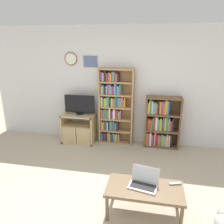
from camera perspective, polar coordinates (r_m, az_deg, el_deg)
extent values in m
plane|color=#BCAD93|center=(3.35, -4.56, -24.28)|extent=(18.00, 18.00, 0.00)
cube|color=silver|center=(4.92, 2.51, 6.69)|extent=(6.16, 0.06, 2.60)
torus|color=olive|center=(5.10, -10.69, 13.49)|extent=(0.30, 0.03, 0.30)
cylinder|color=white|center=(5.10, -10.69, 13.49)|extent=(0.25, 0.02, 0.25)
cube|color=silver|center=(4.96, -5.63, 13.00)|extent=(0.35, 0.01, 0.27)
cube|color=slate|center=(4.96, -5.65, 13.00)|extent=(0.32, 0.02, 0.25)
cube|color=tan|center=(5.29, -12.27, -3.79)|extent=(0.04, 0.44, 0.67)
cube|color=tan|center=(5.06, -4.80, -4.43)|extent=(0.04, 0.44, 0.67)
cube|color=tan|center=(5.06, -8.78, -0.77)|extent=(0.75, 0.44, 0.04)
cube|color=tan|center=(5.29, -8.46, -7.32)|extent=(0.75, 0.44, 0.04)
cube|color=tan|center=(5.14, -8.65, -3.42)|extent=(0.68, 0.41, 0.04)
cube|color=tan|center=(5.09, -11.15, -6.03)|extent=(0.32, 0.02, 0.37)
cube|color=tan|center=(4.98, -7.51, -6.39)|extent=(0.32, 0.02, 0.37)
cylinder|color=black|center=(5.05, -8.35, -0.31)|extent=(0.18, 0.18, 0.04)
cube|color=black|center=(4.99, -8.47, 2.11)|extent=(0.69, 0.05, 0.40)
cube|color=black|center=(4.97, -8.57, 2.03)|extent=(0.65, 0.01, 0.37)
cube|color=tan|center=(4.95, -3.08, 1.49)|extent=(0.04, 0.24, 1.72)
cube|color=tan|center=(4.83, 5.38, 1.03)|extent=(0.04, 0.24, 1.72)
cube|color=tan|center=(4.98, 1.32, 1.62)|extent=(0.77, 0.02, 1.72)
cube|color=tan|center=(5.18, 1.04, -7.71)|extent=(0.70, 0.21, 0.04)
cube|color=tan|center=(5.06, 1.06, -4.84)|extent=(0.70, 0.21, 0.04)
cube|color=tan|center=(4.96, 1.08, -1.84)|extent=(0.70, 0.21, 0.04)
cube|color=tan|center=(4.87, 1.10, 1.27)|extent=(0.70, 0.21, 0.04)
cube|color=tan|center=(4.80, 1.12, 4.48)|extent=(0.70, 0.21, 0.04)
cube|color=tan|center=(4.75, 1.14, 7.78)|extent=(0.70, 0.21, 0.04)
cube|color=tan|center=(4.71, 1.16, 11.14)|extent=(0.70, 0.21, 0.04)
cube|color=#5B9389|center=(5.20, -2.58, -6.20)|extent=(0.02, 0.17, 0.20)
cube|color=#2856A8|center=(5.19, -2.32, -6.29)|extent=(0.02, 0.18, 0.19)
cube|color=#232328|center=(5.18, -1.98, -6.19)|extent=(0.03, 0.17, 0.21)
cube|color=#9E4293|center=(5.18, -1.69, -6.30)|extent=(0.02, 0.16, 0.19)
cube|color=#232328|center=(5.17, -1.34, -6.31)|extent=(0.04, 0.17, 0.20)
cube|color=orange|center=(5.16, -0.88, -6.24)|extent=(0.03, 0.17, 0.22)
cube|color=gold|center=(5.15, -0.53, -6.25)|extent=(0.03, 0.17, 0.22)
cube|color=#2856A8|center=(5.16, -0.14, -6.47)|extent=(0.04, 0.17, 0.18)
cube|color=#232328|center=(5.14, 0.24, -6.32)|extent=(0.03, 0.18, 0.22)
cube|color=#759EB7|center=(5.14, 0.51, -6.39)|extent=(0.02, 0.19, 0.21)
cube|color=#5B9389|center=(5.13, 0.71, -6.42)|extent=(0.02, 0.19, 0.21)
cube|color=gold|center=(5.14, 1.09, -6.59)|extent=(0.04, 0.16, 0.18)
cube|color=#388947|center=(5.13, 1.47, -6.45)|extent=(0.03, 0.16, 0.21)
cube|color=#B75B70|center=(5.12, 1.87, -6.59)|extent=(0.04, 0.19, 0.19)
cube|color=gold|center=(5.09, -2.52, -3.22)|extent=(0.03, 0.15, 0.21)
cube|color=gold|center=(5.09, -2.21, -3.47)|extent=(0.02, 0.17, 0.17)
cube|color=#93704C|center=(5.08, -1.92, -3.29)|extent=(0.03, 0.16, 0.21)
cube|color=#232328|center=(5.07, -1.63, -3.26)|extent=(0.02, 0.16, 0.22)
cube|color=#2856A8|center=(5.06, -1.40, -3.26)|extent=(0.03, 0.19, 0.23)
cube|color=white|center=(5.06, -1.06, -3.45)|extent=(0.03, 0.17, 0.19)
cube|color=#232328|center=(5.05, -0.69, -3.42)|extent=(0.04, 0.17, 0.20)
cube|color=#5B9389|center=(5.04, -0.32, -3.30)|extent=(0.02, 0.17, 0.23)
cube|color=#388947|center=(5.04, 0.03, -3.43)|extent=(0.04, 0.17, 0.21)
cube|color=#2856A8|center=(5.04, 0.37, -3.43)|extent=(0.02, 0.17, 0.21)
cube|color=#9E4293|center=(5.03, 0.61, -3.40)|extent=(0.02, 0.18, 0.23)
cube|color=#5B9389|center=(5.04, 1.01, -3.65)|extent=(0.04, 0.15, 0.18)
cube|color=#232328|center=(5.02, 1.49, -3.50)|extent=(0.04, 0.17, 0.22)
cube|color=orange|center=(4.99, -2.67, -0.19)|extent=(0.02, 0.18, 0.22)
cube|color=#9E4293|center=(4.99, -2.37, -0.33)|extent=(0.04, 0.18, 0.20)
cube|color=#388947|center=(4.98, -1.90, -0.31)|extent=(0.04, 0.19, 0.21)
cube|color=#388947|center=(4.97, -1.45, -0.24)|extent=(0.04, 0.18, 0.22)
cube|color=#B75B70|center=(4.97, -1.05, -0.40)|extent=(0.03, 0.17, 0.20)
cube|color=#93704C|center=(4.95, -0.76, -0.27)|extent=(0.02, 0.18, 0.23)
cube|color=white|center=(4.95, -0.46, -0.24)|extent=(0.03, 0.18, 0.23)
cube|color=#232328|center=(4.95, -0.11, -0.41)|extent=(0.02, 0.17, 0.21)
cube|color=#9E4293|center=(4.95, 0.24, -0.58)|extent=(0.03, 0.17, 0.18)
cube|color=white|center=(4.93, 0.66, -0.36)|extent=(0.04, 0.18, 0.23)
cube|color=red|center=(4.93, 1.06, -0.48)|extent=(0.02, 0.17, 0.21)
cube|color=red|center=(4.93, 1.35, -0.51)|extent=(0.02, 0.17, 0.20)
cube|color=#388947|center=(4.93, 1.62, -0.57)|extent=(0.02, 0.15, 0.19)
cube|color=#5B9389|center=(4.92, 1.99, -0.66)|extent=(0.04, 0.17, 0.18)
cube|color=#B75B70|center=(4.92, 2.36, -0.55)|extent=(0.02, 0.16, 0.21)
cube|color=white|center=(4.92, -2.57, 2.84)|extent=(0.04, 0.16, 0.20)
cube|color=#388947|center=(4.91, -2.08, 2.66)|extent=(0.04, 0.18, 0.18)
cube|color=gold|center=(4.89, -1.63, 2.69)|extent=(0.03, 0.18, 0.19)
cube|color=#759EB7|center=(4.89, -1.21, 2.78)|extent=(0.04, 0.18, 0.21)
cube|color=#388947|center=(4.87, -0.75, 2.88)|extent=(0.04, 0.19, 0.23)
cube|color=#232328|center=(4.87, -0.34, 2.73)|extent=(0.03, 0.17, 0.20)
cube|color=gold|center=(4.87, 0.10, 2.65)|extent=(0.04, 0.17, 0.19)
cube|color=#B75B70|center=(4.86, 0.58, 2.61)|extent=(0.04, 0.17, 0.19)
cube|color=#388947|center=(4.85, 0.99, 2.84)|extent=(0.03, 0.16, 0.23)
cube|color=#2856A8|center=(4.85, 1.43, 2.70)|extent=(0.04, 0.15, 0.21)
cube|color=#5B9389|center=(4.84, 1.87, 2.71)|extent=(0.03, 0.17, 0.22)
cube|color=#93704C|center=(4.83, 2.34, 2.64)|extent=(0.04, 0.17, 0.21)
cube|color=#B75B70|center=(4.83, 2.78, 2.73)|extent=(0.03, 0.17, 0.23)
cube|color=#5B9389|center=(4.83, 3.12, 2.45)|extent=(0.02, 0.17, 0.19)
cube|color=orange|center=(4.82, 3.44, 2.70)|extent=(0.03, 0.16, 0.23)
cube|color=#93704C|center=(4.85, -2.72, 6.21)|extent=(0.02, 0.17, 0.23)
cube|color=white|center=(4.85, -2.42, 5.84)|extent=(0.02, 0.18, 0.17)
cube|color=#5B9389|center=(4.84, -2.13, 6.02)|extent=(0.02, 0.18, 0.20)
cube|color=#232328|center=(4.84, -1.73, 5.86)|extent=(0.04, 0.17, 0.18)
cube|color=#759EB7|center=(4.83, -1.24, 5.90)|extent=(0.03, 0.16, 0.19)
cube|color=#9E4293|center=(4.82, -0.79, 6.04)|extent=(0.03, 0.16, 0.21)
cube|color=#5B9389|center=(4.81, -0.40, 6.05)|extent=(0.03, 0.16, 0.22)
cube|color=#5B9389|center=(4.81, -0.07, 5.81)|extent=(0.02, 0.16, 0.18)
cube|color=#9E4293|center=(4.81, 0.19, 5.84)|extent=(0.02, 0.16, 0.19)
cube|color=#9E4293|center=(4.80, 0.53, 5.76)|extent=(0.03, 0.15, 0.17)
cube|color=#759EB7|center=(4.79, 0.90, 6.06)|extent=(0.03, 0.17, 0.23)
cube|color=#2856A8|center=(4.78, 1.32, 6.03)|extent=(0.03, 0.17, 0.23)
cube|color=#5B9389|center=(4.78, 1.73, 5.77)|extent=(0.03, 0.18, 0.19)
cube|color=#9E4293|center=(4.77, 2.13, 5.95)|extent=(0.02, 0.19, 0.22)
cube|color=#388947|center=(4.77, 2.46, 5.98)|extent=(0.03, 0.15, 0.22)
cube|color=#9E4293|center=(4.81, -2.68, 9.31)|extent=(0.03, 0.15, 0.20)
cube|color=#759EB7|center=(4.79, -2.21, 9.20)|extent=(0.04, 0.17, 0.18)
cube|color=#232328|center=(4.78, -1.65, 9.47)|extent=(0.04, 0.16, 0.23)
cube|color=red|center=(4.77, -1.22, 9.12)|extent=(0.03, 0.18, 0.18)
cube|color=red|center=(4.77, -0.83, 9.19)|extent=(0.02, 0.17, 0.19)
cube|color=#5B9389|center=(4.76, -0.50, 9.21)|extent=(0.03, 0.18, 0.19)
cube|color=orange|center=(4.75, -0.17, 9.11)|extent=(0.02, 0.19, 0.18)
cube|color=#5B9389|center=(4.76, 0.28, 9.31)|extent=(0.04, 0.15, 0.21)
cube|color=#93704C|center=(4.74, 0.69, 9.17)|extent=(0.02, 0.18, 0.19)
cube|color=#9E4293|center=(4.74, 0.96, 9.33)|extent=(0.02, 0.15, 0.22)
cube|color=#93704C|center=(4.74, 1.30, 9.03)|extent=(0.03, 0.17, 0.17)
cube|color=#232328|center=(4.74, 1.72, 9.03)|extent=(0.04, 0.16, 0.17)
cube|color=brown|center=(4.88, 8.85, -2.47)|extent=(0.04, 0.28, 1.14)
cube|color=brown|center=(4.92, 17.22, -2.94)|extent=(0.04, 0.28, 1.14)
cube|color=brown|center=(5.01, 13.01, -2.20)|extent=(0.75, 0.02, 1.14)
cube|color=brown|center=(5.10, 12.61, -8.56)|extent=(0.68, 0.24, 0.04)
cube|color=brown|center=(4.95, 12.90, -4.72)|extent=(0.68, 0.24, 0.04)
cube|color=brown|center=(4.83, 13.19, -0.66)|extent=(0.68, 0.24, 0.04)
cube|color=brown|center=(4.73, 13.51, 3.60)|extent=(0.68, 0.24, 0.04)
cube|color=orange|center=(5.03, 9.13, -6.61)|extent=(0.04, 0.21, 0.30)
cube|color=#9E4293|center=(5.04, 9.52, -6.78)|extent=(0.03, 0.22, 0.27)
cube|color=white|center=(5.03, 9.98, -6.62)|extent=(0.04, 0.22, 0.31)
cube|color=orange|center=(5.05, 10.38, -6.92)|extent=(0.02, 0.19, 0.25)
cube|color=#9E4293|center=(5.05, 10.64, -6.88)|extent=(0.02, 0.17, 0.25)
cube|color=#9E4293|center=(5.04, 10.90, -6.85)|extent=(0.02, 0.21, 0.27)
cube|color=white|center=(5.04, 11.12, -6.64)|extent=(0.02, 0.19, 0.31)
cube|color=red|center=(5.04, 11.44, -6.61)|extent=(0.03, 0.17, 0.31)
cube|color=red|center=(5.05, 11.80, -7.00)|extent=(0.03, 0.20, 0.25)
cube|color=white|center=(5.05, 12.08, -6.87)|extent=(0.02, 0.18, 0.27)
cube|color=#93704C|center=(5.05, 12.35, -7.07)|extent=(0.03, 0.21, 0.24)
cube|color=#5B9389|center=(5.05, 12.77, -6.88)|extent=(0.03, 0.19, 0.28)
cube|color=gold|center=(5.06, 13.18, -7.09)|extent=(0.03, 0.19, 0.24)
cube|color=#759EB7|center=(5.06, 13.57, -7.03)|extent=(0.03, 0.18, 0.26)
cube|color=gold|center=(5.06, 13.88, -7.17)|extent=(0.02, 0.19, 0.24)
cube|color=white|center=(5.05, 14.19, -6.90)|extent=(0.02, 0.19, 0.29)
cube|color=#B75B70|center=(5.05, 14.45, -7.08)|extent=(0.02, 0.21, 0.26)
cube|color=white|center=(5.05, 14.71, -7.09)|extent=(0.02, 0.22, 0.27)
cube|color=#232328|center=(5.06, 15.05, -7.03)|extent=(0.03, 0.18, 0.27)
cube|color=red|center=(4.91, 9.28, -2.77)|extent=(0.03, 0.18, 0.27)
cube|color=orange|center=(4.91, 9.64, -2.99)|extent=(0.03, 0.20, 0.24)
cube|color=red|center=(4.90, 10.00, -2.88)|extent=(0.03, 0.22, 0.27)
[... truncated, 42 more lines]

